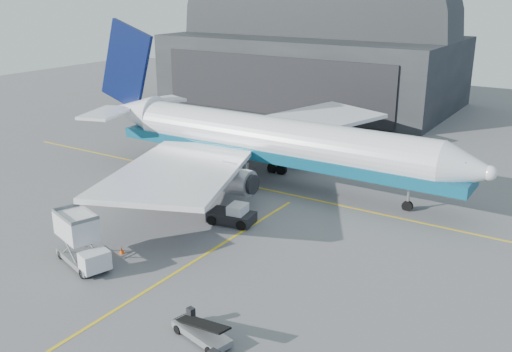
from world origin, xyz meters
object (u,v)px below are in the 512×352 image
Objects in this scene: pushback_tug at (233,216)px; belt_loader_a at (201,331)px; airliner at (262,139)px; catering_truck at (81,241)px.

pushback_tug is 0.97× the size of belt_loader_a.
airliner is at bearing 99.96° from pushback_tug.
catering_truck is 13.90m from pushback_tug.
belt_loader_a is at bearing -65.05° from airliner.
catering_truck is at bearing -178.21° from belt_loader_a.
airliner is at bearing 128.43° from belt_loader_a.
catering_truck is at bearing -92.58° from airliner.
belt_loader_a is at bearing -70.72° from pushback_tug.
pushback_tug is at bearing 85.75° from catering_truck.
airliner is 10.49× the size of belt_loader_a.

